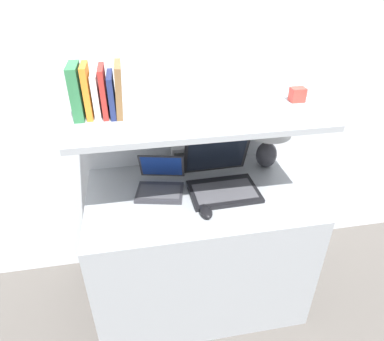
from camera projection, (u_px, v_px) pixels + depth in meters
The scene contains 17 objects.
ground_plane at pixel (209, 340), 1.92m from camera, with size 12.00×12.00×0.00m, color #56514C.
wall_back at pixel (185, 89), 1.90m from camera, with size 6.00×0.05×2.40m.
desk at pixel (198, 247), 2.00m from camera, with size 1.16×0.68×0.78m.
back_riser at pixel (187, 183), 2.19m from camera, with size 1.16×0.04×1.19m.
shelf at pixel (197, 111), 1.62m from camera, with size 1.16×0.62×0.03m.
table_lamp at pixel (269, 133), 1.91m from camera, with size 0.24×0.24×0.32m.
laptop_large at pixel (221, 179), 1.81m from camera, with size 0.37×0.35×0.26m.
laptop_small at pixel (160, 184), 1.80m from camera, with size 0.29×0.29×0.18m.
computer_mouse at pixel (206, 211), 1.64m from camera, with size 0.06×0.11×0.04m.
router_box at pixel (180, 158), 1.96m from camera, with size 0.10×0.07×0.15m.
book_green at pixel (77, 91), 1.47m from camera, with size 0.04×0.16×0.23m.
book_orange at pixel (87, 91), 1.48m from camera, with size 0.03×0.14×0.23m.
book_white at pixel (96, 95), 1.50m from camera, with size 0.03×0.13×0.19m.
book_red at pixel (104, 91), 1.49m from camera, with size 0.02×0.16×0.22m.
book_navy at pixel (112, 94), 1.51m from camera, with size 0.02×0.17×0.18m.
book_brown at pixel (119, 89), 1.50m from camera, with size 0.04×0.18×0.23m.
shelf_gadget at pixel (297, 95), 1.67m from camera, with size 0.07×0.06×0.07m.
Camera 1 is at (-0.30, -1.08, 1.83)m, focal length 32.00 mm.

